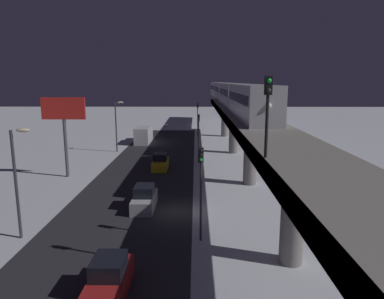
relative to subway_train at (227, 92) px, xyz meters
name	(u,v)px	position (x,y,z in m)	size (l,w,h in m)	color
ground_plane	(179,212)	(7.03, 36.95, -8.66)	(240.00, 240.00, 0.00)	silver
avenue_asphalt	(126,212)	(11.42, 36.95, -8.65)	(11.00, 97.53, 0.01)	#28282D
elevated_railway	(266,141)	(0.09, 36.95, -2.69)	(5.00, 97.53, 6.88)	gray
subway_train	(227,92)	(0.00, 0.00, 0.00)	(2.94, 74.07, 3.40)	#B7BABF
rail_signal	(268,103)	(2.17, 47.22, 0.95)	(0.36, 0.41, 4.00)	black
sedan_silver	(144,199)	(10.02, 36.08, -7.86)	(1.80, 4.34, 1.97)	#B2B2B7
sedan_red	(109,279)	(10.02, 48.36, -7.86)	(1.80, 4.19, 1.97)	#A51E1E
sedan_yellow_2	(160,163)	(10.02, 22.54, -7.86)	(1.80, 4.21, 1.97)	gold
box_truck	(144,135)	(14.82, 3.68, -7.31)	(2.40, 7.40, 2.80)	silver
traffic_light_near	(201,181)	(5.32, 42.23, -4.46)	(0.32, 0.44, 6.40)	#2D2D2D
traffic_light_mid	(198,131)	(5.32, 19.19, -4.46)	(0.32, 0.44, 6.40)	#2D2D2D
traffic_light_far	(198,115)	(5.32, -3.86, -4.46)	(0.32, 0.44, 6.40)	#2D2D2D
commercial_billboard	(64,116)	(20.16, 26.16, -1.83)	(4.80, 0.36, 8.90)	#4C4C51
street_lamp_near	(18,170)	(17.49, 41.95, -3.84)	(1.35, 0.44, 7.65)	#38383D
street_lamp_far	(117,120)	(17.49, 11.95, -3.84)	(1.35, 0.44, 7.65)	#38383D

